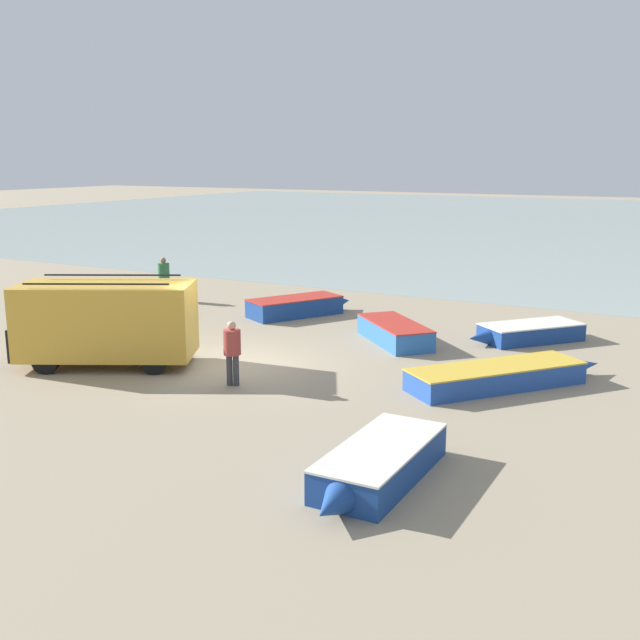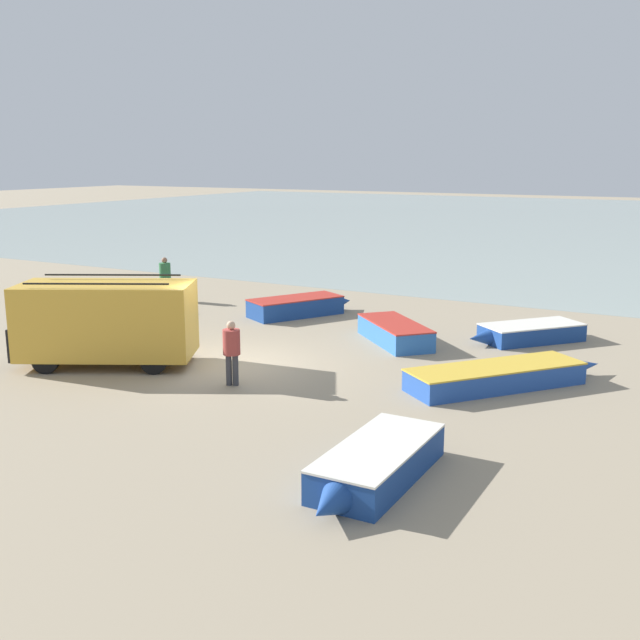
# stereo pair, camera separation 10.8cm
# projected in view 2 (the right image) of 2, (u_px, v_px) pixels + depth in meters

# --- Properties ---
(ground_plane) EXTENTS (200.00, 200.00, 0.00)m
(ground_plane) POSITION_uv_depth(u_px,v_px,m) (235.00, 365.00, 20.52)
(ground_plane) COLOR gray
(sea_water) EXTENTS (120.00, 80.00, 0.01)m
(sea_water) POSITION_uv_depth(u_px,v_px,m) (582.00, 223.00, 64.98)
(sea_water) COLOR #99A89E
(sea_water) RESTS_ON ground_plane
(parked_van) EXTENTS (5.06, 3.88, 2.41)m
(parked_van) POSITION_uv_depth(u_px,v_px,m) (106.00, 321.00, 20.31)
(parked_van) COLOR gold
(parked_van) RESTS_ON ground_plane
(fishing_rowboat_0) EXTENTS (3.44, 3.36, 0.64)m
(fishing_rowboat_0) POSITION_uv_depth(u_px,v_px,m) (393.00, 331.00, 23.13)
(fishing_rowboat_0) COLOR #2D66AD
(fishing_rowboat_0) RESTS_ON ground_plane
(fishing_rowboat_1) EXTENTS (2.78, 5.61, 0.61)m
(fishing_rowboat_1) POSITION_uv_depth(u_px,v_px,m) (112.00, 309.00, 26.64)
(fishing_rowboat_1) COLOR navy
(fishing_rowboat_1) RESTS_ON ground_plane
(fishing_rowboat_2) EXTENTS (4.17, 4.89, 0.56)m
(fishing_rowboat_2) POSITION_uv_depth(u_px,v_px,m) (502.00, 376.00, 18.58)
(fishing_rowboat_2) COLOR #234CA3
(fishing_rowboat_2) RESTS_ON ground_plane
(fishing_rowboat_3) EXTENTS (1.34, 3.91, 0.62)m
(fishing_rowboat_3) POSITION_uv_depth(u_px,v_px,m) (375.00, 465.00, 13.11)
(fishing_rowboat_3) COLOR navy
(fishing_rowboat_3) RESTS_ON ground_plane
(fishing_rowboat_4) EXTENTS (3.16, 3.48, 0.55)m
(fishing_rowboat_4) POSITION_uv_depth(u_px,v_px,m) (528.00, 333.00, 23.16)
(fishing_rowboat_4) COLOR navy
(fishing_rowboat_4) RESTS_ON ground_plane
(fishing_rowboat_5) EXTENTS (2.80, 4.04, 0.66)m
(fishing_rowboat_5) POSITION_uv_depth(u_px,v_px,m) (299.00, 306.00, 27.00)
(fishing_rowboat_5) COLOR navy
(fishing_rowboat_5) RESTS_ON ground_plane
(fisherman_0) EXTENTS (0.43, 0.43, 1.65)m
(fisherman_0) POSITION_uv_depth(u_px,v_px,m) (232.00, 347.00, 18.53)
(fisherman_0) COLOR #38383D
(fisherman_0) RESTS_ON ground_plane
(fisherman_1) EXTENTS (0.45, 0.45, 1.72)m
(fisherman_1) POSITION_uv_depth(u_px,v_px,m) (165.00, 275.00, 29.69)
(fisherman_1) COLOR navy
(fisherman_1) RESTS_ON ground_plane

